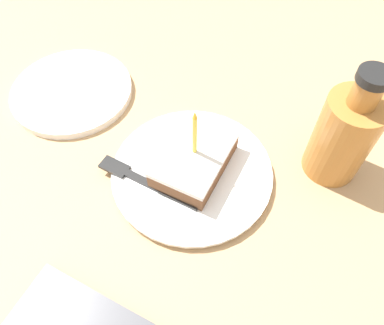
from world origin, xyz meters
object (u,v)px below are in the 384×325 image
object	(u,v)px
plate	(192,172)
side_plate	(72,91)
cake_slice	(194,159)
bottle	(344,135)
fork	(141,180)

from	to	relation	value
plate	side_plate	size ratio (longest dim) A/B	1.14
plate	cake_slice	bearing A→B (deg)	-93.12
bottle	cake_slice	bearing A→B (deg)	30.15
plate	fork	xyz separation A→B (m)	(0.06, 0.05, 0.01)
cake_slice	fork	distance (m)	0.09
plate	bottle	world-z (taller)	bottle
plate	cake_slice	world-z (taller)	cake_slice
fork	bottle	xyz separation A→B (m)	(-0.25, -0.17, 0.06)
side_plate	cake_slice	bearing A→B (deg)	169.14
plate	side_plate	distance (m)	0.28
cake_slice	side_plate	distance (m)	0.28
fork	bottle	bearing A→B (deg)	-145.73
fork	plate	bearing A→B (deg)	-138.82
plate	side_plate	bearing A→B (deg)	-12.36
fork	cake_slice	bearing A→B (deg)	-135.19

